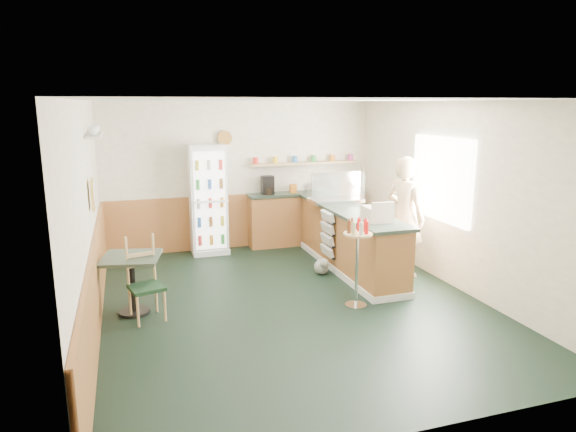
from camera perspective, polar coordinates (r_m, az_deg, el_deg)
name	(u,v)px	position (r m, az deg, el deg)	size (l,w,h in m)	color
ground	(291,302)	(7.10, 0.35, -9.58)	(6.00, 6.00, 0.00)	black
room_envelope	(260,185)	(7.31, -3.11, 3.46)	(5.04, 6.02, 2.72)	#EEE6CB
service_counter	(350,242)	(8.38, 6.88, -2.89)	(0.68, 3.01, 1.01)	#A56235
back_counter	(305,216)	(9.85, 1.88, 0.02)	(2.24, 0.42, 1.69)	#A56235
drinks_fridge	(208,200)	(9.26, -8.86, 1.81)	(0.65, 0.54, 1.96)	white
display_case	(336,188)	(8.75, 5.36, 3.16)	(0.88, 0.46, 0.50)	silver
cash_register	(377,214)	(7.44, 9.87, 0.24)	(0.36, 0.38, 0.21)	beige
shopkeeper	(405,217)	(8.16, 12.87, -0.07)	(0.63, 0.45, 1.88)	tan
condiment_stand	(357,250)	(6.80, 7.72, -3.80)	(0.38, 0.38, 1.18)	silver
newspaper_rack	(327,234)	(8.28, 4.41, -2.06)	(0.09, 0.47, 0.74)	black
cafe_table	(132,273)	(6.87, -16.97, -6.11)	(0.83, 0.83, 0.77)	black
cafe_chair	(145,275)	(6.71, -15.55, -6.39)	(0.48, 0.48, 1.06)	black
dog_doorstop	(322,266)	(8.19, 3.78, -5.58)	(0.24, 0.30, 0.28)	#979691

